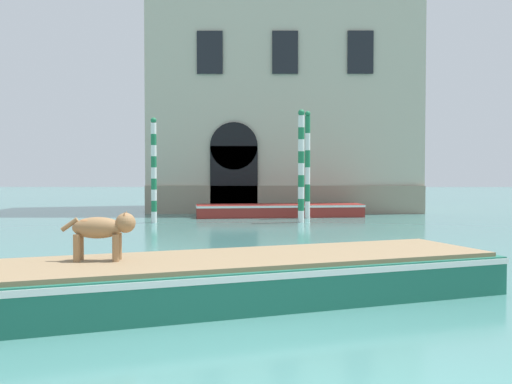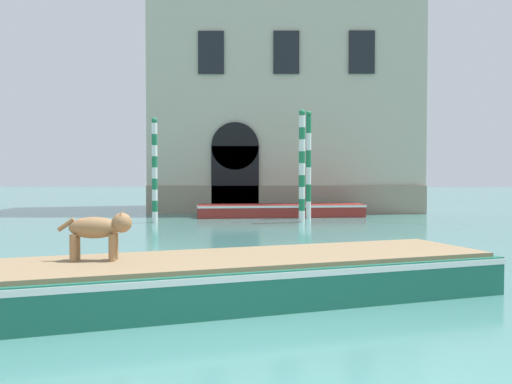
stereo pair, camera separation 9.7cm
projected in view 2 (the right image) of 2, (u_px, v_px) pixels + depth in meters
palazzo_left at (284, 31)px, 27.29m from camera, size 11.49×6.13×16.36m
boat_foreground at (193, 280)px, 8.04m from camera, size 8.88×4.99×0.61m
dog_on_deck at (99, 228)px, 7.85m from camera, size 0.98×0.31×0.65m
boat_moored_near_palazzo at (281, 210)px, 22.97m from camera, size 6.51×2.14×0.49m
mooring_pole_0 at (155, 170)px, 20.37m from camera, size 0.20×0.20×3.58m
mooring_pole_1 at (302, 166)px, 20.43m from camera, size 0.22×0.22×3.87m
mooring_pole_2 at (309, 164)px, 22.17m from camera, size 0.20×0.20×3.98m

